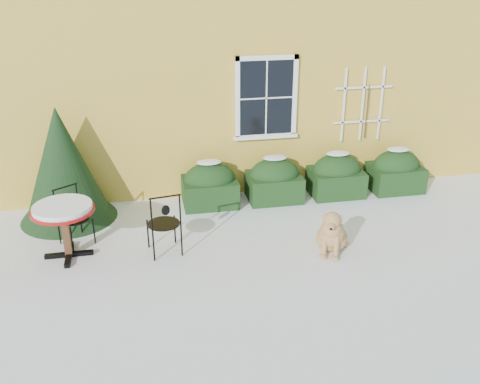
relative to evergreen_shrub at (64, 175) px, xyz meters
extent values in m
plane|color=white|center=(2.96, -2.45, -0.85)|extent=(80.00, 80.00, 0.00)
cube|color=yellow|center=(2.96, 4.55, 2.15)|extent=(12.00, 8.00, 6.00)
cube|color=black|center=(3.86, 0.51, 1.12)|extent=(1.05, 0.03, 1.45)
cube|color=white|center=(3.86, 0.50, 1.89)|extent=(1.23, 0.06, 0.09)
cube|color=white|center=(3.86, 0.50, 0.35)|extent=(1.23, 0.06, 0.09)
cube|color=white|center=(3.29, 0.50, 1.12)|extent=(0.09, 0.06, 1.63)
cube|color=white|center=(4.43, 0.50, 1.12)|extent=(0.09, 0.06, 1.63)
cube|color=white|center=(3.86, 0.49, 1.12)|extent=(0.02, 0.02, 1.45)
cube|color=white|center=(3.86, 0.49, 1.12)|extent=(1.05, 0.02, 0.02)
cube|color=white|center=(3.86, 0.50, 0.35)|extent=(1.29, 0.14, 0.07)
cube|color=white|center=(5.46, 0.49, 0.90)|extent=(0.04, 0.03, 1.50)
cube|color=white|center=(5.86, 0.49, 0.90)|extent=(0.04, 0.03, 1.50)
cube|color=white|center=(6.26, 0.49, 0.90)|extent=(0.04, 0.03, 1.50)
cube|color=white|center=(5.86, 0.49, 0.55)|extent=(1.20, 0.03, 0.04)
cube|color=white|center=(5.86, 0.49, 1.25)|extent=(1.20, 0.03, 0.04)
cylinder|color=#472D19|center=(5.96, 0.47, 0.75)|extent=(0.02, 0.02, 1.10)
cube|color=black|center=(2.66, 0.10, -0.59)|extent=(1.05, 0.80, 0.52)
ellipsoid|color=black|center=(2.66, 0.10, -0.33)|extent=(1.00, 0.72, 0.67)
ellipsoid|color=white|center=(2.66, 0.10, 0.03)|extent=(0.47, 0.32, 0.06)
cube|color=black|center=(3.96, 0.10, -0.59)|extent=(1.05, 0.80, 0.52)
ellipsoid|color=black|center=(3.96, 0.10, -0.33)|extent=(1.00, 0.72, 0.67)
ellipsoid|color=white|center=(3.96, 0.10, 0.03)|extent=(0.47, 0.32, 0.06)
cube|color=black|center=(5.26, 0.10, -0.59)|extent=(1.05, 0.80, 0.52)
ellipsoid|color=black|center=(5.26, 0.10, -0.33)|extent=(1.00, 0.72, 0.67)
ellipsoid|color=white|center=(5.26, 0.10, 0.03)|extent=(0.47, 0.32, 0.06)
cube|color=black|center=(6.56, 0.10, -0.59)|extent=(1.05, 0.80, 0.52)
ellipsoid|color=black|center=(6.56, 0.10, -0.33)|extent=(1.00, 0.72, 0.67)
ellipsoid|color=white|center=(6.56, 0.10, 0.03)|extent=(0.47, 0.32, 0.06)
cone|color=black|center=(0.00, 0.00, -0.35)|extent=(1.75, 1.75, 1.02)
cone|color=black|center=(0.00, 0.00, 0.21)|extent=(1.57, 1.57, 2.12)
cube|color=black|center=(0.12, -1.46, -0.82)|extent=(0.77, 0.09, 0.07)
cube|color=black|center=(0.12, -1.46, -0.82)|extent=(0.09, 0.77, 0.07)
cube|color=#50311B|center=(0.12, -1.46, -0.44)|extent=(0.11, 0.11, 0.82)
cylinder|color=#9D0D0D|center=(0.12, -1.46, -0.03)|extent=(0.99, 0.99, 0.04)
cylinder|color=white|center=(0.12, -1.46, 0.02)|extent=(0.92, 0.92, 0.08)
cylinder|color=black|center=(1.86, -1.34, -0.60)|extent=(0.03, 0.03, 0.51)
cylinder|color=black|center=(1.41, -1.42, -0.60)|extent=(0.03, 0.03, 0.51)
cylinder|color=black|center=(1.94, -1.79, -0.60)|extent=(0.03, 0.03, 0.51)
cylinder|color=black|center=(1.48, -1.87, -0.60)|extent=(0.03, 0.03, 0.51)
cylinder|color=black|center=(1.67, -1.60, -0.34)|extent=(0.53, 0.53, 0.02)
cylinder|color=black|center=(1.94, -1.79, -0.05)|extent=(0.03, 0.03, 0.57)
cylinder|color=black|center=(1.48, -1.87, -0.05)|extent=(0.03, 0.03, 0.57)
cylinder|color=black|center=(1.71, -1.83, 0.23)|extent=(0.50, 0.11, 0.03)
ellipsoid|color=black|center=(1.71, -1.83, 0.00)|extent=(0.14, 0.06, 0.18)
cylinder|color=black|center=(0.18, -1.34, -0.62)|extent=(0.02, 0.02, 0.47)
cylinder|color=black|center=(0.52, -1.10, -0.62)|extent=(0.02, 0.02, 0.47)
cylinder|color=black|center=(-0.06, -1.00, -0.62)|extent=(0.02, 0.02, 0.47)
cylinder|color=black|center=(0.28, -0.76, -0.62)|extent=(0.02, 0.02, 0.47)
cylinder|color=black|center=(0.23, -1.05, -0.39)|extent=(0.48, 0.48, 0.02)
cylinder|color=black|center=(-0.06, -1.00, -0.13)|extent=(0.02, 0.02, 0.52)
cylinder|color=black|center=(0.28, -0.76, -0.13)|extent=(0.02, 0.02, 0.52)
cylinder|color=black|center=(0.11, -0.88, 0.13)|extent=(0.39, 0.28, 0.02)
ellipsoid|color=black|center=(0.11, -0.88, -0.08)|extent=(0.12, 0.10, 0.16)
ellipsoid|color=tan|center=(4.41, -2.03, -0.66)|extent=(0.71, 0.74, 0.42)
ellipsoid|color=tan|center=(4.33, -2.20, -0.47)|extent=(0.51, 0.49, 0.53)
sphere|color=tan|center=(4.31, -2.25, -0.36)|extent=(0.33, 0.33, 0.33)
cylinder|color=tan|center=(4.19, -2.28, -0.64)|extent=(0.09, 0.09, 0.42)
cylinder|color=tan|center=(4.36, -2.36, -0.64)|extent=(0.09, 0.09, 0.42)
ellipsoid|color=tan|center=(4.17, -2.33, -0.82)|extent=(0.11, 0.15, 0.07)
ellipsoid|color=tan|center=(4.34, -2.41, -0.82)|extent=(0.11, 0.15, 0.07)
cylinder|color=tan|center=(4.30, -2.26, -0.30)|extent=(0.27, 0.30, 0.23)
sphere|color=tan|center=(4.28, -2.31, -0.19)|extent=(0.28, 0.28, 0.28)
ellipsoid|color=tan|center=(4.23, -2.42, -0.22)|extent=(0.21, 0.25, 0.12)
sphere|color=black|center=(4.19, -2.51, -0.23)|extent=(0.05, 0.05, 0.05)
ellipsoid|color=tan|center=(4.19, -2.22, -0.19)|extent=(0.10, 0.11, 0.17)
ellipsoid|color=tan|center=(4.41, -2.32, -0.19)|extent=(0.10, 0.11, 0.17)
cylinder|color=tan|center=(4.65, -1.91, -0.80)|extent=(0.11, 0.34, 0.08)
camera|label=1|loc=(1.41, -9.42, 3.60)|focal=40.00mm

